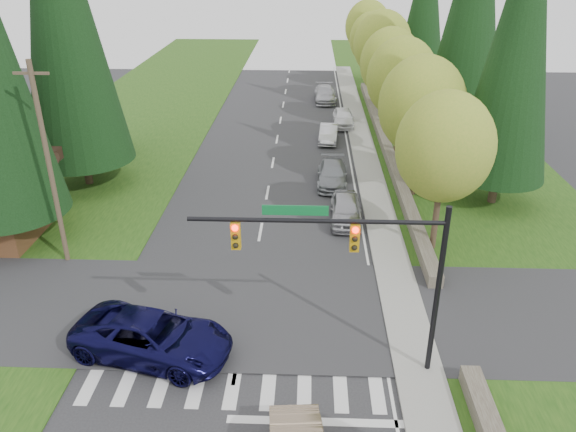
# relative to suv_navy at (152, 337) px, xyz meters

# --- Properties ---
(grass_east) EXTENTS (14.00, 110.00, 0.06)m
(grass_east) POSITION_rel_suv_navy_xyz_m (16.27, 15.00, -0.83)
(grass_east) COLOR #1D4412
(grass_east) RESTS_ON ground
(grass_west) EXTENTS (14.00, 110.00, 0.06)m
(grass_west) POSITION_rel_suv_navy_xyz_m (-9.73, 15.00, -0.83)
(grass_west) COLOR #1D4412
(grass_west) RESTS_ON ground
(cross_street) EXTENTS (120.00, 8.00, 0.10)m
(cross_street) POSITION_rel_suv_navy_xyz_m (3.27, 3.00, -0.86)
(cross_street) COLOR #28282B
(cross_street) RESTS_ON ground
(sidewalk_east) EXTENTS (1.80, 80.00, 0.13)m
(sidewalk_east) POSITION_rel_suv_navy_xyz_m (10.17, 17.00, -0.80)
(sidewalk_east) COLOR gray
(sidewalk_east) RESTS_ON ground
(curb_east) EXTENTS (0.20, 80.00, 0.13)m
(curb_east) POSITION_rel_suv_navy_xyz_m (9.32, 17.00, -0.80)
(curb_east) COLOR gray
(curb_east) RESTS_ON ground
(stone_wall_north) EXTENTS (0.70, 40.00, 0.70)m
(stone_wall_north) POSITION_rel_suv_navy_xyz_m (11.87, 25.00, -0.51)
(stone_wall_north) COLOR #4C4438
(stone_wall_north) RESTS_ON ground
(traffic_signal) EXTENTS (8.70, 0.37, 6.80)m
(traffic_signal) POSITION_rel_suv_navy_xyz_m (7.64, -0.50, 4.12)
(traffic_signal) COLOR black
(traffic_signal) RESTS_ON ground
(utility_pole) EXTENTS (1.60, 0.24, 10.00)m
(utility_pole) POSITION_rel_suv_navy_xyz_m (-6.23, 7.00, 4.28)
(utility_pole) COLOR #473828
(utility_pole) RESTS_ON ground
(decid_tree_0) EXTENTS (4.80, 4.80, 8.37)m
(decid_tree_0) POSITION_rel_suv_navy_xyz_m (12.47, 9.00, 4.74)
(decid_tree_0) COLOR #38281C
(decid_tree_0) RESTS_ON ground
(decid_tree_1) EXTENTS (5.20, 5.20, 8.80)m
(decid_tree_1) POSITION_rel_suv_navy_xyz_m (12.57, 16.00, 4.94)
(decid_tree_1) COLOR #38281C
(decid_tree_1) RESTS_ON ground
(decid_tree_2) EXTENTS (5.00, 5.00, 8.82)m
(decid_tree_2) POSITION_rel_suv_navy_xyz_m (12.37, 23.00, 5.07)
(decid_tree_2) COLOR #38281C
(decid_tree_2) RESTS_ON ground
(decid_tree_3) EXTENTS (5.00, 5.00, 8.55)m
(decid_tree_3) POSITION_rel_suv_navy_xyz_m (12.47, 30.00, 4.80)
(decid_tree_3) COLOR #38281C
(decid_tree_3) RESTS_ON ground
(decid_tree_4) EXTENTS (5.40, 5.40, 9.18)m
(decid_tree_4) POSITION_rel_suv_navy_xyz_m (12.57, 37.00, 5.20)
(decid_tree_4) COLOR #38281C
(decid_tree_4) RESTS_ON ground
(decid_tree_5) EXTENTS (4.80, 4.80, 8.30)m
(decid_tree_5) POSITION_rel_suv_navy_xyz_m (12.37, 44.00, 4.67)
(decid_tree_5) COLOR #38281C
(decid_tree_5) RESTS_ON ground
(decid_tree_6) EXTENTS (5.20, 5.20, 8.86)m
(decid_tree_6) POSITION_rel_suv_navy_xyz_m (12.47, 51.00, 5.00)
(decid_tree_6) COLOR #38281C
(decid_tree_6) RESTS_ON ground
(conifer_w_c) EXTENTS (6.46, 6.46, 20.80)m
(conifer_w_c) POSITION_rel_suv_navy_xyz_m (-8.73, 17.00, 10.43)
(conifer_w_c) COLOR #38281C
(conifer_w_c) RESTS_ON ground
(conifer_w_e) EXTENTS (5.78, 5.78, 18.80)m
(conifer_w_e) POSITION_rel_suv_navy_xyz_m (-10.73, 23.00, 9.43)
(conifer_w_e) COLOR #38281C
(conifer_w_e) RESTS_ON ground
(conifer_e_a) EXTENTS (5.44, 5.44, 17.80)m
(conifer_e_a) POSITION_rel_suv_navy_xyz_m (17.27, 15.00, 8.93)
(conifer_e_a) COLOR #38281C
(conifer_e_a) RESTS_ON ground
(conifer_e_c) EXTENTS (5.10, 5.10, 16.80)m
(conifer_e_c) POSITION_rel_suv_navy_xyz_m (17.27, 43.00, 8.43)
(conifer_e_c) COLOR #38281C
(conifer_e_c) RESTS_ON ground
(suv_navy) EXTENTS (6.72, 4.32, 1.72)m
(suv_navy) POSITION_rel_suv_navy_xyz_m (0.00, 0.00, 0.00)
(suv_navy) COLOR #0B0A34
(suv_navy) RESTS_ON ground
(parked_car_a) EXTENTS (1.90, 4.40, 1.48)m
(parked_car_a) POSITION_rel_suv_navy_xyz_m (8.07, 12.05, -0.12)
(parked_car_a) COLOR #ACACB1
(parked_car_a) RESTS_ON ground
(parked_car_b) EXTENTS (2.11, 4.81, 1.38)m
(parked_car_b) POSITION_rel_suv_navy_xyz_m (7.47, 17.61, -0.17)
(parked_car_b) COLOR gray
(parked_car_b) RESTS_ON ground
(parked_car_c) EXTENTS (1.71, 4.11, 1.32)m
(parked_car_c) POSITION_rel_suv_navy_xyz_m (7.47, 26.59, -0.20)
(parked_car_c) COLOR silver
(parked_car_c) RESTS_ON ground
(parked_car_d) EXTENTS (1.78, 4.41, 1.50)m
(parked_car_d) POSITION_rel_suv_navy_xyz_m (8.87, 31.00, -0.11)
(parked_car_d) COLOR white
(parked_car_d) RESTS_ON ground
(parked_car_e) EXTENTS (2.29, 5.28, 1.51)m
(parked_car_e) POSITION_rel_suv_navy_xyz_m (7.47, 39.45, -0.11)
(parked_car_e) COLOR #AAAAAF
(parked_car_e) RESTS_ON ground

